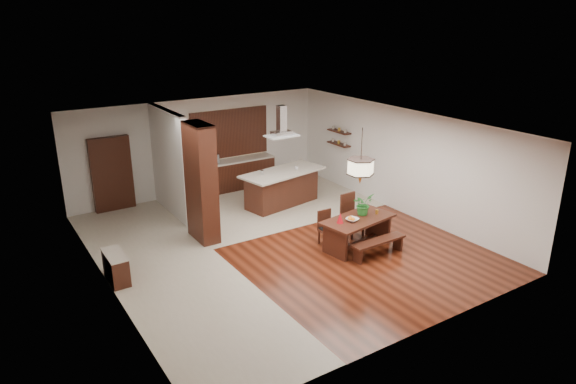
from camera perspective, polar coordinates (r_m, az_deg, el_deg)
room_shell at (r=11.84m, az=-1.22°, el=3.45°), size 9.00×9.04×2.92m
tile_hallway at (r=11.52m, az=-13.01°, el=-8.60°), size 2.50×9.00×0.01m
tile_kitchen at (r=15.14m, az=-2.11°, el=-1.17°), size 5.50×4.00×0.01m
soffit_band at (r=11.64m, az=-1.25°, el=7.35°), size 8.00×9.00×0.02m
partition_pier at (r=12.43m, az=-9.63°, el=1.00°), size 0.45×1.00×2.90m
partition_stub at (r=14.31m, az=-13.01°, el=3.21°), size 0.18×2.40×2.90m
hallway_console at (r=11.30m, az=-18.56°, el=-7.96°), size 0.37×0.88×0.63m
hallway_doorway at (r=15.09m, az=-18.98°, el=1.89°), size 1.10×0.20×2.10m
rear_counter at (r=16.28m, az=-5.95°, el=1.99°), size 2.60×0.62×0.95m
kitchen_window at (r=16.18m, az=-6.53°, el=6.53°), size 2.60×0.08×1.50m
shelf_lower at (r=16.23m, az=5.65°, el=5.32°), size 0.26×0.90×0.04m
shelf_upper at (r=16.14m, az=5.70°, el=6.70°), size 0.26×0.90×0.04m
dining_table at (r=12.23m, az=7.76°, el=-3.75°), size 1.90×1.16×0.74m
dining_bench at (r=12.01m, az=10.01°, el=-6.14°), size 1.42×0.33×0.40m
dining_chair_left at (r=12.30m, az=4.45°, el=-4.07°), size 0.40×0.40×0.85m
dining_chair_right at (r=12.88m, az=7.22°, el=-2.59°), size 0.49×0.49×1.06m
pendant_lantern at (r=11.68m, az=8.13°, el=3.95°), size 0.64×0.64×1.31m
foliage_plant at (r=12.30m, az=8.33°, el=-1.35°), size 0.55×0.50×0.52m
fruit_bowl at (r=11.96m, az=7.16°, el=-3.07°), size 0.34×0.34×0.07m
napkin_cone at (r=11.79m, az=5.82°, el=-2.89°), size 0.17×0.17×0.24m
gold_ornament at (r=12.47m, az=9.85°, el=-2.17°), size 0.08×0.08×0.10m
kitchen_island at (r=14.81m, az=-0.68°, el=0.52°), size 2.64×1.52×1.03m
range_hood at (r=14.30m, az=-0.72°, el=7.89°), size 0.90×0.55×0.87m
island_cup at (r=14.76m, az=0.95°, el=2.67°), size 0.15×0.15×0.09m
microwave at (r=15.79m, az=-8.73°, el=3.62°), size 0.54×0.41×0.28m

